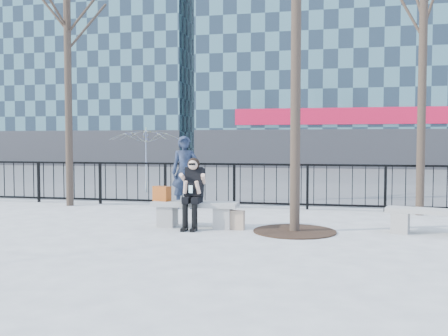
% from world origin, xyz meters
% --- Properties ---
extents(ground, '(120.00, 120.00, 0.00)m').
position_xyz_m(ground, '(0.00, 0.00, 0.00)').
color(ground, gray).
rests_on(ground, ground).
extents(street_surface, '(60.00, 23.00, 0.01)m').
position_xyz_m(street_surface, '(0.00, 15.00, 0.00)').
color(street_surface, '#474747').
rests_on(street_surface, ground).
extents(railing, '(14.00, 0.06, 1.10)m').
position_xyz_m(railing, '(0.00, 3.00, 0.55)').
color(railing, black).
rests_on(railing, ground).
extents(building_left, '(16.20, 10.20, 22.60)m').
position_xyz_m(building_left, '(-15.00, 27.00, 11.30)').
color(building_left, slate).
rests_on(building_left, ground).
extents(tree_left, '(2.80, 2.80, 6.50)m').
position_xyz_m(tree_left, '(-4.00, 2.50, 4.86)').
color(tree_left, black).
rests_on(tree_left, ground).
extents(tree_grate, '(1.50, 1.50, 0.02)m').
position_xyz_m(tree_grate, '(1.90, -0.10, 0.01)').
color(tree_grate, black).
rests_on(tree_grate, ground).
extents(bench_main, '(1.65, 0.46, 0.49)m').
position_xyz_m(bench_main, '(0.00, 0.00, 0.30)').
color(bench_main, gray).
rests_on(bench_main, ground).
extents(bench_second, '(1.49, 0.42, 0.44)m').
position_xyz_m(bench_second, '(4.26, 0.21, 0.27)').
color(bench_second, gray).
rests_on(bench_second, ground).
extents(seated_woman, '(0.50, 0.64, 1.34)m').
position_xyz_m(seated_woman, '(0.00, -0.16, 0.67)').
color(seated_woman, black).
rests_on(seated_woman, ground).
extents(handbag, '(0.38, 0.28, 0.29)m').
position_xyz_m(handbag, '(-0.67, 0.02, 0.63)').
color(handbag, '#933F12').
rests_on(handbag, bench_main).
extents(shopping_bag, '(0.39, 0.17, 0.36)m').
position_xyz_m(shopping_bag, '(0.78, -0.08, 0.18)').
color(shopping_bag, tan).
rests_on(shopping_bag, ground).
extents(standing_man, '(0.75, 0.60, 1.78)m').
position_xyz_m(standing_man, '(-0.95, 2.56, 0.89)').
color(standing_man, black).
rests_on(standing_man, ground).
extents(vendor_umbrella, '(2.99, 3.02, 2.10)m').
position_xyz_m(vendor_umbrella, '(-3.25, 6.00, 1.05)').
color(vendor_umbrella, yellow).
rests_on(vendor_umbrella, ground).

